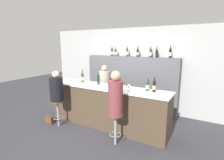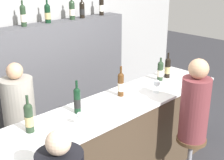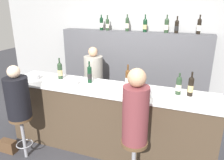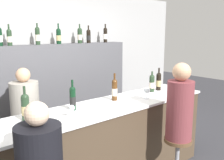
{
  "view_description": "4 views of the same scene",
  "coord_description": "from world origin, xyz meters",
  "px_view_note": "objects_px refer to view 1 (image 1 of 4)",
  "views": [
    {
      "loc": [
        2.25,
        -3.27,
        2.07
      ],
      "look_at": [
        0.21,
        0.23,
        1.25
      ],
      "focal_mm": 28.0,
      "sensor_mm": 36.0,
      "label": 1
    },
    {
      "loc": [
        -2.04,
        -1.83,
        2.44
      ],
      "look_at": [
        0.1,
        0.36,
        1.3
      ],
      "focal_mm": 50.0,
      "sensor_mm": 36.0,
      "label": 2
    },
    {
      "loc": [
        1.14,
        -2.48,
        2.2
      ],
      "look_at": [
        0.09,
        0.33,
        1.17
      ],
      "focal_mm": 35.0,
      "sensor_mm": 36.0,
      "label": 3
    },
    {
      "loc": [
        -1.73,
        -1.9,
        1.91
      ],
      "look_at": [
        0.12,
        0.27,
        1.35
      ],
      "focal_mm": 40.0,
      "sensor_mm": 36.0,
      "label": 4
    }
  ],
  "objects_px": {
    "bartender": "(105,91)",
    "wine_bottle_backbar_3": "(138,53)",
    "wine_bottle_backbar_1": "(115,52)",
    "wine_bottle_backbar_4": "(151,53)",
    "bar_stool_left": "(58,107)",
    "wine_bottle_backbar_0": "(112,52)",
    "wine_bottle_counter_2": "(119,82)",
    "wine_bottle_backbar_6": "(170,53)",
    "handbag": "(50,120)",
    "guest_seated_right": "(116,95)",
    "wine_bottle_counter_1": "(98,79)",
    "wine_glass_1": "(129,86)",
    "wine_glass_0": "(89,82)",
    "metal_bowl": "(68,80)",
    "wine_bottle_backbar_2": "(127,52)",
    "wine_bottle_counter_0": "(82,77)",
    "wine_bottle_counter_3": "(147,85)",
    "wine_bottle_backbar_5": "(157,53)",
    "bar_stool_right": "(115,121)",
    "guest_seated_left": "(56,88)"
  },
  "relations": [
    {
      "from": "bar_stool_left",
      "to": "guest_seated_right",
      "type": "distance_m",
      "value": 1.78
    },
    {
      "from": "bartender",
      "to": "bar_stool_right",
      "type": "bearing_deg",
      "value": -50.51
    },
    {
      "from": "bar_stool_left",
      "to": "wine_bottle_backbar_4",
      "type": "bearing_deg",
      "value": 50.24
    },
    {
      "from": "wine_bottle_counter_1",
      "to": "wine_glass_1",
      "type": "xyz_separation_m",
      "value": [
        0.98,
        -0.22,
        -0.03
      ]
    },
    {
      "from": "metal_bowl",
      "to": "bartender",
      "type": "height_order",
      "value": "bartender"
    },
    {
      "from": "wine_bottle_counter_3",
      "to": "bar_stool_left",
      "type": "relative_size",
      "value": 0.44
    },
    {
      "from": "guest_seated_left",
      "to": "guest_seated_right",
      "type": "height_order",
      "value": "guest_seated_right"
    },
    {
      "from": "wine_bottle_backbar_1",
      "to": "wine_bottle_backbar_4",
      "type": "height_order",
      "value": "wine_bottle_backbar_4"
    },
    {
      "from": "wine_bottle_counter_3",
      "to": "wine_bottle_backbar_6",
      "type": "height_order",
      "value": "wine_bottle_backbar_6"
    },
    {
      "from": "wine_bottle_backbar_4",
      "to": "bartender",
      "type": "height_order",
      "value": "wine_bottle_backbar_4"
    },
    {
      "from": "metal_bowl",
      "to": "wine_bottle_counter_1",
      "type": "bearing_deg",
      "value": 10.21
    },
    {
      "from": "wine_bottle_backbar_0",
      "to": "wine_bottle_backbar_4",
      "type": "relative_size",
      "value": 0.94
    },
    {
      "from": "wine_bottle_counter_0",
      "to": "bar_stool_right",
      "type": "height_order",
      "value": "wine_bottle_counter_0"
    },
    {
      "from": "wine_bottle_counter_2",
      "to": "handbag",
      "type": "distance_m",
      "value": 2.16
    },
    {
      "from": "wine_bottle_counter_1",
      "to": "metal_bowl",
      "type": "distance_m",
      "value": 0.96
    },
    {
      "from": "guest_seated_right",
      "to": "handbag",
      "type": "height_order",
      "value": "guest_seated_right"
    },
    {
      "from": "wine_bottle_backbar_3",
      "to": "bar_stool_left",
      "type": "relative_size",
      "value": 0.47
    },
    {
      "from": "wine_bottle_counter_2",
      "to": "wine_bottle_backbar_6",
      "type": "bearing_deg",
      "value": 55.19
    },
    {
      "from": "wine_bottle_backbar_2",
      "to": "wine_bottle_backbar_5",
      "type": "bearing_deg",
      "value": 0.0
    },
    {
      "from": "bartender",
      "to": "wine_bottle_backbar_3",
      "type": "bearing_deg",
      "value": 34.84
    },
    {
      "from": "wine_bottle_backbar_4",
      "to": "bar_stool_right",
      "type": "distance_m",
      "value": 2.44
    },
    {
      "from": "wine_bottle_counter_1",
      "to": "wine_bottle_backbar_0",
      "type": "xyz_separation_m",
      "value": [
        -0.34,
        1.29,
        0.66
      ]
    },
    {
      "from": "wine_bottle_counter_2",
      "to": "wine_bottle_backbar_1",
      "type": "height_order",
      "value": "wine_bottle_backbar_1"
    },
    {
      "from": "wine_bottle_backbar_0",
      "to": "guest_seated_right",
      "type": "distance_m",
      "value": 2.53
    },
    {
      "from": "wine_bottle_counter_3",
      "to": "wine_bottle_backbar_5",
      "type": "relative_size",
      "value": 0.99
    },
    {
      "from": "handbag",
      "to": "guest_seated_right",
      "type": "bearing_deg",
      "value": -0.0
    },
    {
      "from": "metal_bowl",
      "to": "wine_bottle_backbar_6",
      "type": "bearing_deg",
      "value": 30.75
    },
    {
      "from": "wine_bottle_backbar_6",
      "to": "bartender",
      "type": "distance_m",
      "value": 2.22
    },
    {
      "from": "wine_bottle_backbar_4",
      "to": "handbag",
      "type": "height_order",
      "value": "wine_bottle_backbar_4"
    },
    {
      "from": "wine_bottle_counter_0",
      "to": "wine_glass_0",
      "type": "relative_size",
      "value": 2.59
    },
    {
      "from": "wine_bottle_counter_1",
      "to": "metal_bowl",
      "type": "height_order",
      "value": "wine_bottle_counter_1"
    },
    {
      "from": "wine_bottle_counter_2",
      "to": "wine_glass_1",
      "type": "xyz_separation_m",
      "value": [
        0.37,
        -0.22,
        -0.03
      ]
    },
    {
      "from": "wine_bottle_counter_1",
      "to": "wine_bottle_backbar_2",
      "type": "distance_m",
      "value": 1.46
    },
    {
      "from": "wine_glass_1",
      "to": "metal_bowl",
      "type": "distance_m",
      "value": 1.92
    },
    {
      "from": "metal_bowl",
      "to": "handbag",
      "type": "bearing_deg",
      "value": -104.34
    },
    {
      "from": "wine_bottle_counter_2",
      "to": "wine_glass_0",
      "type": "bearing_deg",
      "value": -163.94
    },
    {
      "from": "wine_bottle_counter_3",
      "to": "wine_glass_1",
      "type": "distance_m",
      "value": 0.42
    },
    {
      "from": "wine_bottle_backbar_3",
      "to": "handbag",
      "type": "relative_size",
      "value": 1.24
    },
    {
      "from": "bar_stool_right",
      "to": "guest_seated_right",
      "type": "height_order",
      "value": "guest_seated_right"
    },
    {
      "from": "wine_bottle_backbar_3",
      "to": "wine_bottle_backbar_5",
      "type": "xyz_separation_m",
      "value": [
        0.58,
        0.0,
        -0.01
      ]
    },
    {
      "from": "wine_bottle_backbar_1",
      "to": "wine_bottle_backbar_2",
      "type": "bearing_deg",
      "value": 0.0
    },
    {
      "from": "wine_bottle_backbar_1",
      "to": "wine_glass_0",
      "type": "xyz_separation_m",
      "value": [
        0.06,
        -1.51,
        -0.69
      ]
    },
    {
      "from": "metal_bowl",
      "to": "bartender",
      "type": "xyz_separation_m",
      "value": [
        0.66,
        0.88,
        -0.41
      ]
    },
    {
      "from": "handbag",
      "to": "wine_bottle_counter_0",
      "type": "bearing_deg",
      "value": 53.97
    },
    {
      "from": "wine_bottle_backbar_2",
      "to": "wine_bottle_counter_2",
      "type": "bearing_deg",
      "value": -72.26
    },
    {
      "from": "wine_bottle_counter_1",
      "to": "wine_bottle_counter_2",
      "type": "height_order",
      "value": "wine_bottle_counter_2"
    },
    {
      "from": "bartender",
      "to": "wine_glass_0",
      "type": "bearing_deg",
      "value": -82.38
    },
    {
      "from": "wine_bottle_backbar_0",
      "to": "wine_bottle_backbar_1",
      "type": "relative_size",
      "value": 1.02
    },
    {
      "from": "wine_bottle_backbar_2",
      "to": "guest_seated_right",
      "type": "relative_size",
      "value": 0.36
    },
    {
      "from": "wine_bottle_backbar_3",
      "to": "bartender",
      "type": "relative_size",
      "value": 0.22
    }
  ]
}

